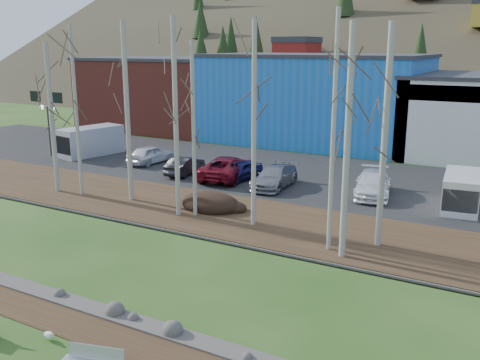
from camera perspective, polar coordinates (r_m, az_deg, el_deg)
The scene contains 29 objects.
ground at distance 18.34m, azimuth -22.34°, elevation -16.65°, with size 200.00×200.00×0.00m, color #254A16.
dirt_strip at distance 19.48m, azimuth -17.41°, elevation -14.24°, with size 80.00×1.80×0.03m, color #382616.
near_bank_rocks at distance 20.09m, azimuth -15.29°, elevation -13.22°, with size 80.00×0.80×0.50m, color #47423D, non-canonical shape.
river at distance 22.86m, azimuth -8.02°, elevation -9.36°, with size 80.00×8.00×0.90m, color black, non-canonical shape.
far_bank_rocks at distance 25.98m, azimuth -2.52°, elevation -6.28°, with size 80.00×0.80×0.46m, color #47423D, non-canonical shape.
far_bank at distance 28.56m, azimuth 0.87°, elevation -4.19°, with size 80.00×7.00×0.15m, color #382616.
parking_lot at distance 37.77m, azimuth 8.50°, elevation 0.23°, with size 80.00×14.00×0.14m, color black.
building_brick at distance 61.04m, azimuth -8.08°, elevation 9.18°, with size 16.32×12.24×7.80m.
building_blue at distance 52.13m, azimuth 8.05°, elevation 8.63°, with size 20.40×12.24×8.30m.
seagull at distance 18.58m, azimuth -19.68°, elevation -15.29°, with size 0.47×0.22×0.34m.
dirt_mound at distance 30.10m, azimuth -3.19°, elevation -2.40°, with size 3.52×2.48×0.69m, color black.
birch_0 at distance 34.81m, azimuth -19.43°, elevation 6.17°, with size 0.28×0.28×9.12m.
birch_1 at distance 33.54m, azimuth -17.08°, elevation 6.91°, with size 0.21×0.21×10.09m.
birch_2 at distance 31.55m, azimuth -11.93°, elevation 6.96°, with size 0.28×0.28×10.26m.
birch_3 at distance 28.06m, azimuth -4.97°, elevation 5.25°, with size 0.21×0.21×9.19m.
birch_4 at distance 28.14m, azimuth -6.87°, elevation 6.46°, with size 0.26×0.26×10.39m.
birch_5 at distance 26.37m, azimuth 1.49°, elevation 5.77°, with size 0.24×0.24×10.14m.
birch_6 at distance 23.27m, azimuth 9.92°, elevation 4.81°, with size 0.20×0.20×10.44m.
birch_7 at distance 22.61m, azimuth 11.37°, elevation 3.76°, with size 0.28×0.28×9.89m.
birch_8 at distance 24.35m, azimuth 15.18°, elevation 4.31°, with size 0.29×0.29×9.92m.
street_lamp at distance 46.60m, azimuth -19.81°, elevation 6.41°, with size 1.61×0.38×4.20m.
car_0 at distance 42.16m, azimuth -9.51°, elevation 2.73°, with size 1.67×4.14×1.41m, color white.
car_1 at distance 38.22m, azimuth -5.89°, elevation 1.56°, with size 1.35×3.87×1.27m, color black.
car_2 at distance 36.77m, azimuth -1.27°, elevation 1.36°, with size 2.59×5.62×1.56m, color maroon.
car_3 at distance 34.58m, azimuth 3.71°, elevation 0.35°, with size 1.93×4.74×1.38m, color gray.
car_4 at distance 36.34m, azimuth -0.01°, elevation 1.00°, with size 1.53×3.81×1.30m, color #181951.
car_5 at distance 33.60m, azimuth 13.98°, elevation -0.40°, with size 2.02×4.98×1.44m, color white.
van_white at distance 32.31m, azimuth 22.53°, elevation -1.17°, with size 2.33×4.67×1.97m.
van_grey at distance 46.33m, azimuth -15.86°, elevation 3.99°, with size 3.13×5.65×2.34m.
Camera 1 is at (12.91, -9.33, 9.07)m, focal length 40.00 mm.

